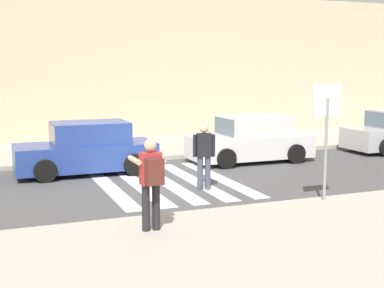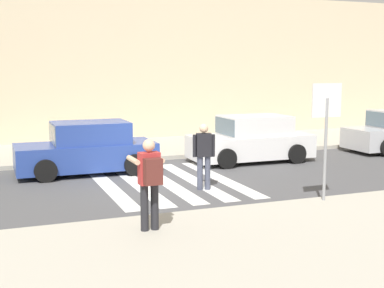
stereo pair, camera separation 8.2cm
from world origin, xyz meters
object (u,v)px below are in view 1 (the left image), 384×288
(stop_sign, at_px, (327,115))
(parked_car_white, at_px, (251,140))
(photographer_with_backpack, at_px, (151,177))
(parked_car_blue, at_px, (87,149))
(pedestrian_crossing, at_px, (204,153))

(stop_sign, xyz_separation_m, parked_car_white, (1.14, 5.78, -1.36))
(photographer_with_backpack, distance_m, parked_car_blue, 6.57)
(stop_sign, relative_size, pedestrian_crossing, 1.55)
(photographer_with_backpack, height_order, parked_car_blue, photographer_with_backpack)
(photographer_with_backpack, bearing_deg, stop_sign, 9.97)
(photographer_with_backpack, distance_m, pedestrian_crossing, 4.09)
(stop_sign, distance_m, photographer_with_backpack, 4.53)
(pedestrian_crossing, relative_size, parked_car_white, 0.42)
(photographer_with_backpack, xyz_separation_m, parked_car_blue, (0.00, 6.55, -0.44))
(parked_car_blue, bearing_deg, pedestrian_crossing, -53.32)
(photographer_with_backpack, relative_size, parked_car_blue, 0.42)
(photographer_with_backpack, xyz_separation_m, pedestrian_crossing, (2.44, 3.29, -0.19))
(photographer_with_backpack, relative_size, parked_car_white, 0.42)
(pedestrian_crossing, bearing_deg, parked_car_white, 46.68)
(parked_car_blue, height_order, parked_car_white, same)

